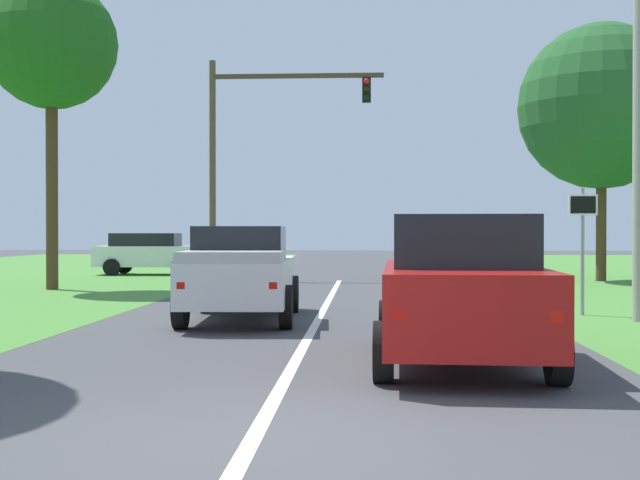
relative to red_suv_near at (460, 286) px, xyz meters
name	(u,v)px	position (x,y,z in m)	size (l,w,h in m)	color
ground_plane	(325,307)	(-2.21, 8.33, -1.03)	(120.00, 120.00, 0.00)	#424244
lane_centre_stripe	(273,402)	(-2.21, -2.67, -1.02)	(0.16, 42.96, 0.01)	white
red_suv_near	(460,286)	(0.00, 0.00, 0.00)	(2.36, 4.82, 1.97)	#9E1411
pickup_truck_lead	(241,272)	(-3.71, 5.18, -0.07)	(2.31, 5.19, 1.86)	silver
traffic_light	(254,137)	(-5.41, 19.79, 4.24)	(6.50, 0.40, 8.14)	brown
keep_moving_sign	(583,234)	(3.29, 6.62, 0.68)	(0.60, 0.09, 2.67)	gray
oak_tree_right	(602,107)	(7.10, 19.10, 5.18)	(5.88, 5.88, 9.16)	#4C351E
crossing_suv_far	(150,253)	(-10.09, 22.67, -0.13)	(4.47, 2.14, 1.70)	silver
utility_pole_right	(640,57)	(4.08, 5.43, 4.13)	(0.28, 0.28, 10.32)	#9E998E
extra_tree_1	(51,45)	(-10.78, 13.73, 6.38)	(3.95, 3.95, 9.44)	#4C351E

